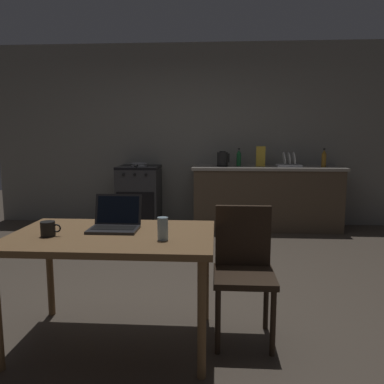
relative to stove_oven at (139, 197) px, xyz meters
name	(u,v)px	position (x,y,z in m)	size (l,w,h in m)	color
ground_plane	(155,286)	(0.60, -2.31, -0.46)	(12.00, 12.00, 0.00)	#473D33
back_wall	(200,135)	(0.90, 0.35, 0.91)	(6.40, 0.10, 2.74)	slate
kitchen_counter	(266,198)	(1.88, 0.00, 0.00)	(2.16, 0.64, 0.92)	#4C3D2D
stove_oven	(139,197)	(0.00, 0.00, 0.00)	(0.60, 0.62, 0.92)	#2D2D30
dining_table	(113,244)	(0.49, -3.28, 0.21)	(1.30, 0.83, 0.74)	brown
chair	(243,263)	(1.34, -3.14, 0.05)	(0.40, 0.40, 0.89)	#2D2116
laptop	(115,223)	(0.48, -3.17, 0.33)	(0.32, 0.28, 0.22)	#232326
electric_kettle	(222,159)	(1.24, 0.00, 0.56)	(0.19, 0.16, 0.22)	black
bottle	(324,158)	(2.67, -0.05, 0.59)	(0.07, 0.07, 0.27)	#8C601E
frying_pan	(139,164)	(0.01, -0.03, 0.48)	(0.26, 0.43, 0.05)	gray
coffee_mug	(48,229)	(0.11, -3.37, 0.33)	(0.13, 0.09, 0.09)	black
drinking_glass	(163,229)	(0.84, -3.41, 0.35)	(0.06, 0.06, 0.14)	#99B7C6
cereal_box	(261,156)	(1.79, 0.02, 0.61)	(0.13, 0.05, 0.29)	gold
dish_rack	(289,163)	(2.19, 0.00, 0.51)	(0.34, 0.26, 0.21)	silver
bottle_b	(239,158)	(1.48, 0.08, 0.58)	(0.07, 0.07, 0.26)	#19592D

